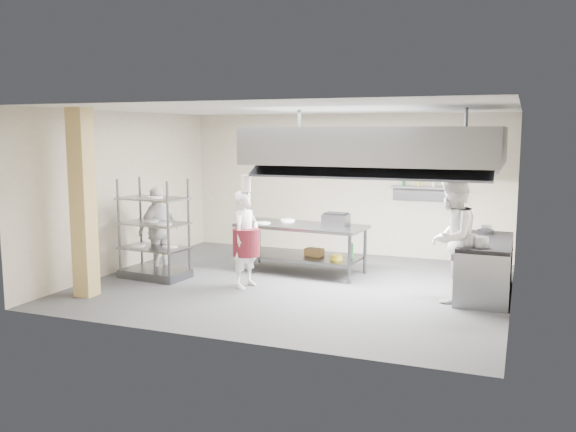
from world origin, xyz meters
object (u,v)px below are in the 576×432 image
at_px(island, 301,248).
at_px(griddle, 336,220).
at_px(chef_plating, 159,230).
at_px(cooking_range, 485,269).
at_px(chef_line, 452,239).
at_px(stockpot, 469,240).
at_px(pass_rack, 154,229).
at_px(chef_head, 246,239).

distance_m(island, griddle, 0.87).
bearing_deg(chef_plating, cooking_range, 108.22).
xyz_separation_m(cooking_range, griddle, (-2.65, 0.44, 0.60)).
height_order(chef_line, griddle, chef_line).
xyz_separation_m(griddle, stockpot, (2.44, -1.10, -0.03)).
distance_m(island, pass_rack, 2.72).
height_order(island, chef_plating, chef_plating).
distance_m(chef_plating, stockpot, 5.58).
distance_m(island, chef_plating, 2.68).
relative_size(cooking_range, chef_plating, 1.23).
relative_size(cooking_range, griddle, 4.45).
relative_size(island, cooking_range, 1.20).
bearing_deg(griddle, chef_line, -21.97).
bearing_deg(stockpot, chef_head, -175.07).
bearing_deg(griddle, chef_head, -126.36).
xyz_separation_m(island, chef_plating, (-2.48, -0.97, 0.36)).
xyz_separation_m(pass_rack, stockpot, (5.42, 0.30, 0.09)).
bearing_deg(griddle, cooking_range, -6.17).
bearing_deg(cooking_range, griddle, 170.65).
xyz_separation_m(chef_head, griddle, (1.16, 1.41, 0.20)).
bearing_deg(griddle, pass_rack, -151.71).
relative_size(chef_line, griddle, 4.35).
height_order(chef_head, griddle, chef_head).
xyz_separation_m(cooking_range, chef_line, (-0.48, -0.58, 0.56)).
bearing_deg(stockpot, island, 161.18).
bearing_deg(island, cooking_range, -2.32).
bearing_deg(chef_plating, pass_rack, 34.73).
relative_size(chef_head, stockpot, 6.36).
distance_m(chef_line, griddle, 2.40).
height_order(pass_rack, chef_head, pass_rack).
relative_size(chef_line, chef_plating, 1.21).
bearing_deg(griddle, island, -173.44).
xyz_separation_m(chef_plating, stockpot, (5.58, -0.09, 0.18)).
height_order(pass_rack, griddle, pass_rack).
xyz_separation_m(cooking_range, chef_head, (-3.81, -0.97, 0.40)).
xyz_separation_m(island, chef_head, (-0.50, -1.37, 0.37)).
bearing_deg(pass_rack, island, 35.63).
bearing_deg(pass_rack, cooking_range, 14.93).
bearing_deg(stockpot, chef_line, 163.87).
relative_size(pass_rack, stockpot, 6.94).
bearing_deg(cooking_range, chef_plating, -174.37).
distance_m(island, chef_line, 3.05).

